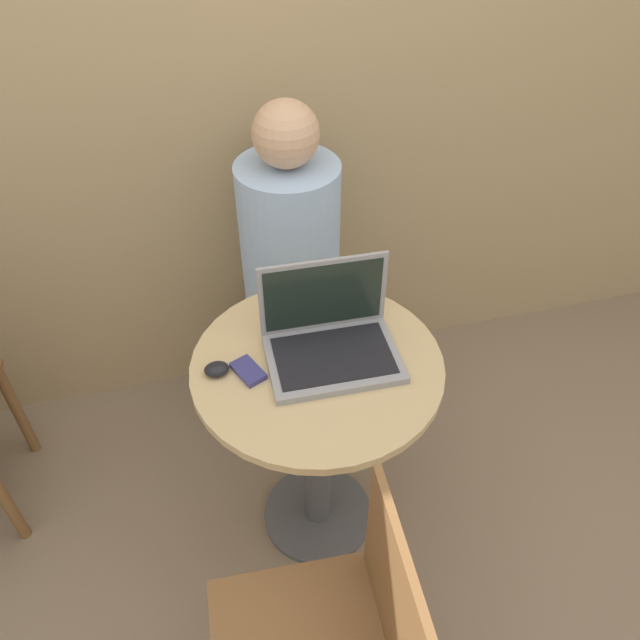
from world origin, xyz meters
TOP-DOWN VIEW (x-y plane):
  - ground_plane at (0.00, 0.00)m, footprint 12.00×12.00m
  - back_wall at (0.00, 0.79)m, footprint 7.00×0.05m
  - round_table at (0.00, 0.00)m, footprint 0.67×0.67m
  - laptop at (0.04, 0.03)m, footprint 0.35×0.26m
  - cell_phone at (-0.18, 0.01)m, footprint 0.09×0.11m
  - computer_mouse at (-0.26, 0.03)m, footprint 0.06×0.05m
  - person_seated at (0.05, 0.59)m, footprint 0.33×0.51m

SIDE VIEW (x-z plane):
  - ground_plane at x=0.00m, z-range 0.00..0.00m
  - person_seated at x=0.05m, z-range -0.10..1.13m
  - round_table at x=0.00m, z-range 0.16..0.91m
  - cell_phone at x=-0.18m, z-range 0.75..0.76m
  - computer_mouse at x=-0.26m, z-range 0.75..0.78m
  - laptop at x=0.04m, z-range 0.68..0.92m
  - back_wall at x=0.00m, z-range 0.00..2.60m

